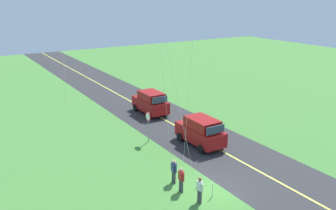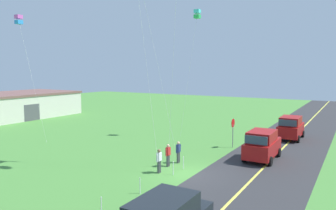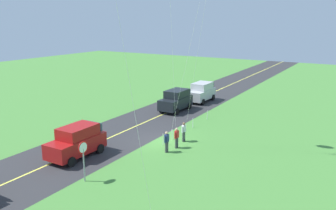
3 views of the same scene
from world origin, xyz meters
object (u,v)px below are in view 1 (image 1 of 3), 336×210
car_suv_foreground (201,131)px  car_parked_east_near (151,102)px  person_child_watcher (174,170)px  stop_sign (148,121)px  person_adult_companion (181,179)px  person_adult_near (200,189)px

car_suv_foreground → car_parked_east_near: size_ratio=1.00×
car_parked_east_near → person_child_watcher: car_parked_east_near is taller
car_parked_east_near → stop_sign: stop_sign is taller
stop_sign → person_adult_companion: size_ratio=1.60×
person_child_watcher → stop_sign: bearing=134.3°
person_child_watcher → car_suv_foreground: bearing=98.0°
person_adult_companion → person_child_watcher: (1.14, -0.20, 0.00)m
car_parked_east_near → person_adult_companion: size_ratio=2.75×
stop_sign → car_suv_foreground: bearing=-129.1°
person_adult_companion → person_adult_near: bearing=92.5°
car_suv_foreground → person_adult_near: bearing=143.0°
car_suv_foreground → person_child_watcher: size_ratio=2.75×
person_adult_near → person_adult_companion: bearing=-69.8°
car_parked_east_near → person_adult_near: 16.61m
car_parked_east_near → person_adult_companion: bearing=157.7°
stop_sign → person_adult_companion: bearing=165.3°
car_suv_foreground → person_adult_near: 8.40m
car_suv_foreground → person_adult_companion: 7.37m
car_parked_east_near → person_adult_near: bearing=160.5°
car_parked_east_near → person_adult_companion: car_parked_east_near is taller
car_parked_east_near → person_child_watcher: (-12.95, 5.57, -0.29)m
person_child_watcher → person_adult_companion: bearing=-40.3°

